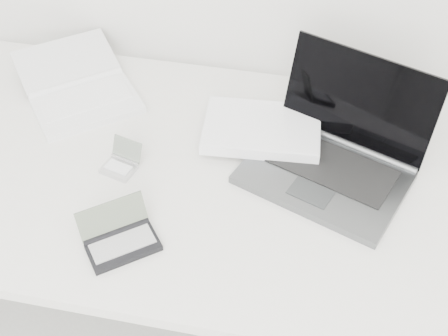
% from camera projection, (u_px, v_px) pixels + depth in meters
% --- Properties ---
extents(desk, '(1.60, 0.80, 0.73)m').
position_uv_depth(desk, '(240.00, 190.00, 1.46)').
color(desk, white).
rests_on(desk, ground).
extents(laptop_large, '(0.54, 0.42, 0.24)m').
position_uv_depth(laptop_large, '(306.00, 145.00, 1.45)').
color(laptop_large, '#585B5D').
rests_on(laptop_large, desk).
extents(netbook_open_white, '(0.41, 0.42, 0.06)m').
position_uv_depth(netbook_open_white, '(81.00, 92.00, 1.62)').
color(netbook_open_white, white).
rests_on(netbook_open_white, desk).
extents(pda_silver, '(0.09, 0.10, 0.06)m').
position_uv_depth(pda_silver, '(121.00, 163.00, 1.44)').
color(pda_silver, silver).
rests_on(pda_silver, desk).
extents(palmtop_charcoal, '(0.18, 0.18, 0.07)m').
position_uv_depth(palmtop_charcoal, '(120.00, 239.00, 1.28)').
color(palmtop_charcoal, black).
rests_on(palmtop_charcoal, desk).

